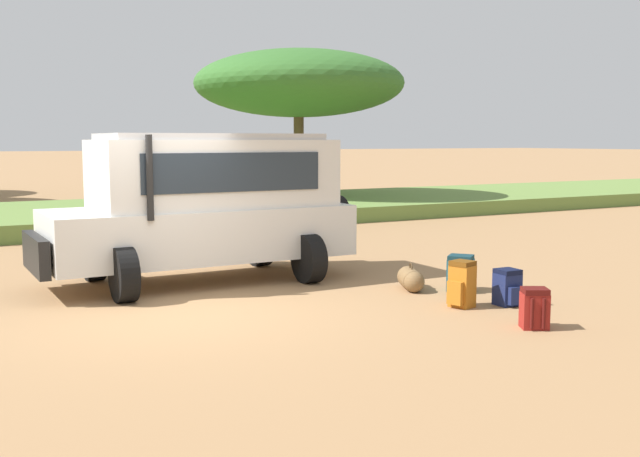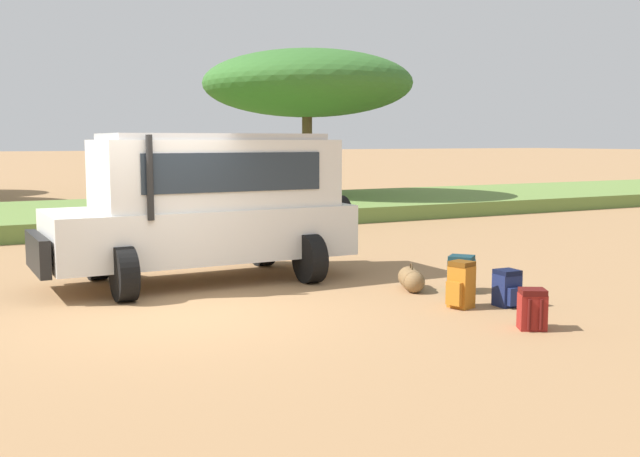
# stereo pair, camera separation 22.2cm
# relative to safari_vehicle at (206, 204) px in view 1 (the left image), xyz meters

# --- Properties ---
(ground_plane) EXTENTS (320.00, 320.00, 0.00)m
(ground_plane) POSITION_rel_safari_vehicle_xyz_m (-1.12, -2.07, -1.29)
(ground_plane) COLOR #9E754C
(grass_bank) EXTENTS (120.00, 7.00, 0.44)m
(grass_bank) POSITION_rel_safari_vehicle_xyz_m (-1.12, 9.66, -1.07)
(grass_bank) COLOR olive
(grass_bank) RESTS_ON ground_plane
(safari_vehicle) EXTENTS (5.36, 2.75, 2.44)m
(safari_vehicle) POSITION_rel_safari_vehicle_xyz_m (0.00, 0.00, 0.00)
(safari_vehicle) COLOR silver
(safari_vehicle) RESTS_ON ground_plane
(backpack_beside_front_wheel) EXTENTS (0.42, 0.37, 0.66)m
(backpack_beside_front_wheel) POSITION_rel_safari_vehicle_xyz_m (2.44, -3.60, -0.98)
(backpack_beside_front_wheel) COLOR #B26619
(backpack_beside_front_wheel) RESTS_ON ground_plane
(backpack_cluster_center) EXTENTS (0.32, 0.41, 0.52)m
(backpack_cluster_center) POSITION_rel_safari_vehicle_xyz_m (3.08, -3.83, -1.04)
(backpack_cluster_center) COLOR navy
(backpack_cluster_center) RESTS_ON ground_plane
(backpack_near_rear_wheel) EXTENTS (0.42, 0.44, 0.51)m
(backpack_near_rear_wheel) POSITION_rel_safari_vehicle_xyz_m (2.47, -4.97, -1.05)
(backpack_near_rear_wheel) COLOR maroon
(backpack_near_rear_wheel) RESTS_ON ground_plane
(backpack_outermost) EXTENTS (0.52, 0.51, 0.56)m
(backpack_outermost) POSITION_rel_safari_vehicle_xyz_m (3.15, -2.71, -1.02)
(backpack_outermost) COLOR #235B6B
(backpack_outermost) RESTS_ON ground_plane
(duffel_bag_low_black_case) EXTENTS (0.52, 0.78, 0.43)m
(duffel_bag_low_black_case) POSITION_rel_safari_vehicle_xyz_m (2.55, -2.23, -1.13)
(duffel_bag_low_black_case) COLOR brown
(duffel_bag_low_black_case) RESTS_ON ground_plane
(acacia_tree_right_mid) EXTENTS (7.03, 7.49, 5.36)m
(acacia_tree_right_mid) POSITION_rel_safari_vehicle_xyz_m (7.55, 11.29, 2.93)
(acacia_tree_right_mid) COLOR brown
(acacia_tree_right_mid) RESTS_ON ground_plane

